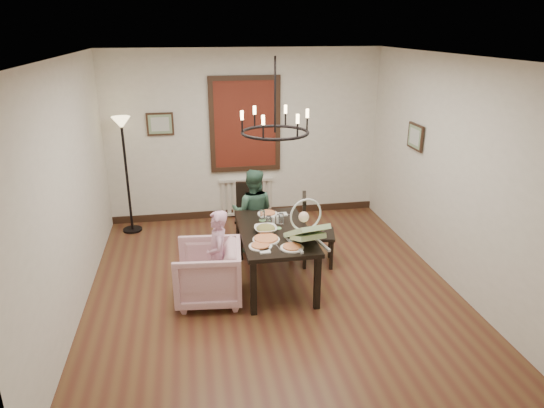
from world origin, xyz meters
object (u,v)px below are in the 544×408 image
object	(u,v)px
dining_table	(275,236)
armchair	(208,273)
baby_bouncer	(307,229)
drinking_glass	(269,221)
chair_far	(249,214)
seated_man	(253,219)
floor_lamp	(127,177)
elderly_woman	(218,264)
chair_right	(318,230)

from	to	relation	value
dining_table	armchair	bearing A→B (deg)	-160.72
baby_bouncer	drinking_glass	size ratio (longest dim) A/B	4.32
chair_far	seated_man	world-z (taller)	seated_man
seated_man	floor_lamp	bearing A→B (deg)	-18.20
drinking_glass	elderly_woman	bearing A→B (deg)	-146.41
armchair	baby_bouncer	bearing A→B (deg)	87.53
armchair	drinking_glass	size ratio (longest dim) A/B	5.89
chair_far	dining_table	bearing A→B (deg)	-71.87
chair_far	drinking_glass	size ratio (longest dim) A/B	6.88
seated_man	baby_bouncer	size ratio (longest dim) A/B	1.81
chair_far	floor_lamp	xyz separation A→B (m)	(-1.80, 0.78, 0.44)
dining_table	floor_lamp	distance (m)	2.84
armchair	baby_bouncer	distance (m)	1.28
seated_man	chair_far	bearing A→B (deg)	-73.82
chair_right	elderly_woman	world-z (taller)	chair_right
chair_right	drinking_glass	distance (m)	0.83
drinking_glass	floor_lamp	size ratio (longest dim) A/B	0.07
chair_right	seated_man	distance (m)	0.97
elderly_woman	baby_bouncer	size ratio (longest dim) A/B	1.64
elderly_woman	dining_table	bearing A→B (deg)	111.91
seated_man	armchair	bearing A→B (deg)	73.19
chair_right	elderly_woman	distance (m)	1.58
chair_far	chair_right	bearing A→B (deg)	-34.49
floor_lamp	seated_man	bearing A→B (deg)	-31.62
armchair	chair_right	bearing A→B (deg)	120.24
seated_man	baby_bouncer	distance (m)	1.49
dining_table	elderly_woman	bearing A→B (deg)	-157.17
dining_table	seated_man	world-z (taller)	seated_man
dining_table	elderly_woman	distance (m)	0.81
dining_table	chair_right	bearing A→B (deg)	31.15
chair_far	elderly_woman	world-z (taller)	elderly_woman
dining_table	baby_bouncer	bearing A→B (deg)	-57.60
dining_table	floor_lamp	bearing A→B (deg)	134.18
dining_table	elderly_woman	size ratio (longest dim) A/B	1.63
dining_table	drinking_glass	bearing A→B (deg)	110.43
dining_table	seated_man	xyz separation A→B (m)	(-0.15, 0.91, -0.11)
dining_table	armchair	xyz separation A→B (m)	(-0.85, -0.30, -0.28)
drinking_glass	floor_lamp	bearing A→B (deg)	135.35
armchair	elderly_woman	size ratio (longest dim) A/B	0.83
seated_man	baby_bouncer	world-z (taller)	baby_bouncer
drinking_glass	floor_lamp	world-z (taller)	floor_lamp
chair_far	armchair	xyz separation A→B (m)	(-0.69, -1.55, -0.10)
seated_man	drinking_glass	bearing A→B (deg)	110.47
baby_bouncer	chair_right	bearing A→B (deg)	54.64
chair_far	elderly_woman	distance (m)	1.66
armchair	elderly_woman	bearing A→B (deg)	90.93
chair_far	baby_bouncer	xyz separation A→B (m)	(0.45, -1.71, 0.45)
chair_right	armchair	distance (m)	1.69
chair_right	drinking_glass	xyz separation A→B (m)	(-0.73, -0.26, 0.29)
drinking_glass	chair_right	bearing A→B (deg)	19.69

